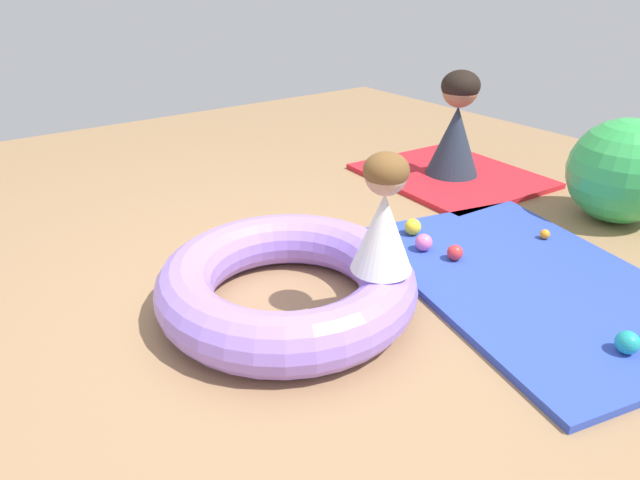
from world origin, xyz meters
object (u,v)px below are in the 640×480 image
Objects in this scene: inflatable_cushion at (287,283)px; adult_seated at (456,125)px; play_ball_pink at (424,242)px; exercise_ball_large at (622,171)px; play_ball_teal at (627,342)px; play_ball_red at (455,252)px; play_ball_orange at (545,234)px; play_ball_yellow at (413,227)px; child_in_white at (384,215)px.

inflatable_cushion is 2.26m from adult_seated.
inflatable_cushion is 12.56× the size of play_ball_pink.
inflatable_cushion is 2.38m from exercise_ball_large.
play_ball_teal is at bearing 0.35° from play_ball_pink.
adult_seated reaches higher than play_ball_red.
play_ball_red is at bearing -102.29° from play_ball_orange.
inflatable_cushion is at bearing -90.62° from play_ball_pink.
play_ball_yellow is (-0.38, 0.04, 0.01)m from play_ball_red.
play_ball_yellow is (-0.52, -0.61, 0.02)m from play_ball_orange.
play_ball_orange is at bearing -132.43° from child_in_white.
child_in_white reaches higher than exercise_ball_large.
play_ball_teal is 1.38m from play_ball_yellow.
inflatable_cushion is 14.10× the size of play_ball_red.
play_ball_pink is 0.98× the size of play_ball_yellow.
play_ball_pink is 0.99× the size of play_ball_teal.
play_ball_orange is 0.80m from play_ball_yellow.
inflatable_cushion is at bearing -101.14° from play_ball_red.
adult_seated is 1.28m from play_ball_orange.
child_in_white is at bearing -54.87° from play_ball_yellow.
exercise_ball_large is (0.04, 2.04, -0.21)m from child_in_white.
play_ball_pink is 1.47m from exercise_ball_large.
adult_seated reaches higher than child_in_white.
child_in_white is 6.15× the size of play_ball_red.
child_in_white reaches higher than play_ball_teal.
play_ball_teal is 0.15× the size of exercise_ball_large.
adult_seated is 1.27m from play_ball_yellow.
play_ball_yellow reaches higher than play_ball_orange.
play_ball_pink is (0.82, -1.15, -0.34)m from adult_seated.
child_in_white is 5.40× the size of play_ball_yellow.
play_ball_teal is at bearing -11.32° from adult_seated.
exercise_ball_large reaches higher than inflatable_cushion.
play_ball_teal is 1.64m from exercise_ball_large.
play_ball_red is 0.88× the size of play_ball_yellow.
exercise_ball_large reaches higher than play_ball_orange.
child_in_white is at bearing -62.72° from play_ball_pink.
adult_seated is 7.96× the size of play_ball_pink.
exercise_ball_large is (0.37, 1.40, 0.25)m from play_ball_pink.
play_ball_teal is at bearing -3.87° from play_ball_yellow.
child_in_white is at bearing -142.98° from play_ball_teal.
play_ball_pink is at bearing 89.38° from inflatable_cushion.
play_ball_teal is (1.20, 0.95, -0.05)m from inflatable_cushion.
play_ball_red is 1.49× the size of play_ball_orange.
inflatable_cushion reaches higher than play_ball_teal.
play_ball_red reaches higher than play_ball_orange.
play_ball_yellow is (-0.19, 0.10, 0.00)m from play_ball_pink.
inflatable_cushion is 1.58× the size of adult_seated.
child_in_white is at bearing -91.14° from exercise_ball_large.
play_ball_orange is (0.14, 0.65, -0.01)m from play_ball_red.
child_in_white is at bearing 41.22° from inflatable_cushion.
play_ball_red is (-1.00, 0.05, -0.01)m from play_ball_teal.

